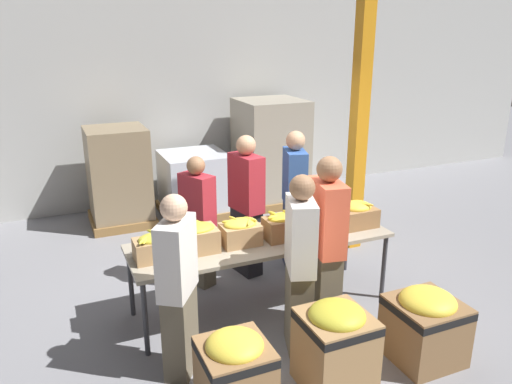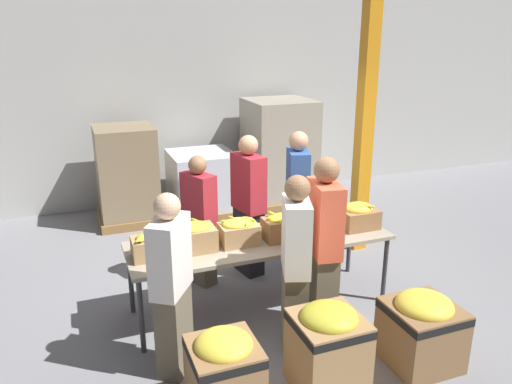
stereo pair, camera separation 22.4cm
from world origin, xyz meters
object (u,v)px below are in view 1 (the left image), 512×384
object	(u,v)px
banana_box_3	(283,226)
volunteer_2	(198,222)
banana_box_0	(155,246)
volunteer_0	(294,201)
donation_bin_2	(425,323)
donation_bin_0	(235,374)
pallet_stack_2	(270,152)
volunteer_3	(300,265)
banana_box_2	(240,231)
support_pillar	(360,102)
volunteer_5	(178,289)
sorting_table	(261,243)
volunteer_1	(326,247)
banana_box_4	(317,217)
volunteer_4	(246,207)
banana_box_1	(196,237)
donation_bin_1	(335,343)
pallet_stack_1	(119,177)
pallet_stack_0	(195,184)
banana_box_5	(356,214)

from	to	relation	value
banana_box_3	volunteer_2	distance (m)	1.09
banana_box_0	volunteer_2	bearing A→B (deg)	50.62
volunteer_0	donation_bin_2	world-z (taller)	volunteer_0
donation_bin_0	pallet_stack_2	world-z (taller)	pallet_stack_2
volunteer_0	donation_bin_2	bearing A→B (deg)	22.60
pallet_stack_2	volunteer_3	bearing A→B (deg)	-111.33
banana_box_2	support_pillar	bearing A→B (deg)	26.06
volunteer_5	volunteer_0	bearing A→B (deg)	-17.46
sorting_table	volunteer_1	size ratio (longest dim) A/B	1.54
banana_box_4	support_pillar	size ratio (longest dim) A/B	0.10
volunteer_2	pallet_stack_2	xyz separation A→B (m)	(2.03, 2.38, 0.10)
banana_box_0	volunteer_0	bearing A→B (deg)	23.04
donation_bin_2	volunteer_5	bearing A→B (deg)	161.72
volunteer_1	volunteer_4	size ratio (longest dim) A/B	1.04
sorting_table	volunteer_3	bearing A→B (deg)	-88.03
volunteer_5	support_pillar	world-z (taller)	support_pillar
banana_box_1	donation_bin_1	world-z (taller)	banana_box_1
volunteer_4	pallet_stack_1	world-z (taller)	volunteer_4
banana_box_2	volunteer_2	size ratio (longest dim) A/B	0.25
volunteer_0	support_pillar	size ratio (longest dim) A/B	0.43
support_pillar	volunteer_2	bearing A→B (deg)	-174.70
banana_box_4	volunteer_1	size ratio (longest dim) A/B	0.23
banana_box_3	volunteer_4	distance (m)	0.90
volunteer_1	donation_bin_0	xyz separation A→B (m)	(-1.24, -0.78, -0.50)
banana_box_2	pallet_stack_0	world-z (taller)	banana_box_2
volunteer_0	volunteer_5	world-z (taller)	volunteer_0
sorting_table	volunteer_0	size ratio (longest dim) A/B	1.59
banana_box_1	donation_bin_2	xyz separation A→B (m)	(1.69, -1.40, -0.58)
sorting_table	volunteer_4	distance (m)	0.84
pallet_stack_0	volunteer_4	bearing A→B (deg)	-90.49
volunteer_1	banana_box_1	bearing A→B (deg)	71.25
pallet_stack_1	banana_box_5	bearing A→B (deg)	-56.37
volunteer_1	pallet_stack_1	bearing A→B (deg)	30.89
sorting_table	pallet_stack_2	distance (m)	3.52
volunteer_3	pallet_stack_2	bearing A→B (deg)	-2.01
sorting_table	banana_box_1	size ratio (longest dim) A/B	6.82
banana_box_4	volunteer_2	world-z (taller)	volunteer_2
banana_box_3	volunteer_1	size ratio (longest dim) A/B	0.23
volunteer_1	support_pillar	bearing A→B (deg)	-30.92
volunteer_3	pallet_stack_0	xyz separation A→B (m)	(0.16, 3.87, -0.35)
support_pillar	sorting_table	bearing A→B (deg)	-151.73
banana_box_5	donation_bin_2	xyz separation A→B (m)	(-0.14, -1.34, -0.57)
banana_box_0	banana_box_4	xyz separation A→B (m)	(1.80, 0.07, 0.00)
support_pillar	pallet_stack_1	xyz separation A→B (m)	(-2.81, 2.13, -1.26)
banana_box_5	banana_box_4	bearing A→B (deg)	166.81
volunteer_0	volunteer_1	size ratio (longest dim) A/B	0.97
banana_box_0	pallet_stack_2	world-z (taller)	pallet_stack_2
sorting_table	volunteer_3	xyz separation A→B (m)	(0.03, -0.80, 0.10)
banana_box_0	banana_box_4	distance (m)	1.80
support_pillar	banana_box_2	bearing A→B (deg)	-153.94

